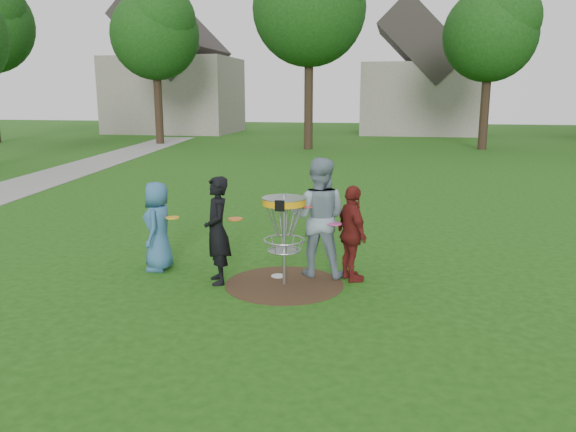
% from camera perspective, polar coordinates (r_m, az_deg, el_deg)
% --- Properties ---
extents(ground, '(100.00, 100.00, 0.00)m').
position_cam_1_polar(ground, '(8.58, -0.38, -6.96)').
color(ground, '#19470F').
rests_on(ground, ground).
extents(dirt_patch, '(1.80, 1.80, 0.01)m').
position_cam_1_polar(dirt_patch, '(8.58, -0.38, -6.94)').
color(dirt_patch, '#47331E').
rests_on(dirt_patch, ground).
extents(concrete_path, '(7.75, 39.92, 0.02)m').
position_cam_1_polar(concrete_path, '(19.91, -24.86, 2.99)').
color(concrete_path, '#9E9E99').
rests_on(concrete_path, ground).
extents(player_blue, '(0.57, 0.77, 1.46)m').
position_cam_1_polar(player_blue, '(9.36, -13.07, -1.01)').
color(player_blue, '#305F86').
rests_on(player_blue, ground).
extents(player_black, '(0.62, 0.71, 1.64)m').
position_cam_1_polar(player_black, '(8.51, -7.21, -1.48)').
color(player_black, black).
rests_on(player_black, ground).
extents(player_grey, '(0.94, 0.75, 1.88)m').
position_cam_1_polar(player_grey, '(8.80, 3.12, -0.13)').
color(player_grey, gray).
rests_on(player_grey, ground).
extents(player_maroon, '(0.74, 0.94, 1.49)m').
position_cam_1_polar(player_maroon, '(8.61, 6.52, -1.80)').
color(player_maroon, maroon).
rests_on(player_maroon, ground).
extents(disc_on_grass, '(0.22, 0.22, 0.02)m').
position_cam_1_polar(disc_on_grass, '(8.93, -1.01, -6.12)').
color(disc_on_grass, silver).
rests_on(disc_on_grass, ground).
extents(disc_golf_basket, '(0.66, 0.67, 1.38)m').
position_cam_1_polar(disc_golf_basket, '(8.30, -0.39, -0.30)').
color(disc_golf_basket, '#9EA0A5').
rests_on(disc_golf_basket, ground).
extents(held_discs, '(2.83, 0.64, 0.28)m').
position_cam_1_polar(held_discs, '(8.60, -2.78, -0.06)').
color(held_discs, '#FFAD1C').
rests_on(held_discs, ground).
extents(tree_row, '(51.20, 17.42, 9.90)m').
position_cam_1_polar(tree_row, '(28.84, 9.05, 18.84)').
color(tree_row, '#38281C').
rests_on(tree_row, ground).
extents(house_row, '(44.50, 10.65, 11.62)m').
position_cam_1_polar(house_row, '(41.15, 15.82, 13.63)').
color(house_row, gray).
rests_on(house_row, ground).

